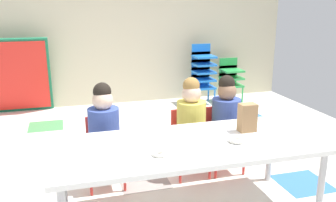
{
  "coord_description": "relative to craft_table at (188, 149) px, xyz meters",
  "views": [
    {
      "loc": [
        -0.62,
        -2.96,
        1.57
      ],
      "look_at": [
        0.12,
        -0.39,
        0.84
      ],
      "focal_mm": 39.27,
      "sensor_mm": 36.0,
      "label": 1
    }
  ],
  "objects": [
    {
      "name": "paper_bag_brown",
      "position": [
        0.51,
        0.11,
        0.15
      ],
      "size": [
        0.13,
        0.09,
        0.22
      ],
      "primitive_type": "cube",
      "color": "#9E754C",
      "rests_on": "craft_table"
    },
    {
      "name": "seated_child_middle_seat",
      "position": [
        0.24,
        0.63,
        0.01
      ],
      "size": [
        0.32,
        0.31,
        0.92
      ],
      "color": "red",
      "rests_on": "ground_plane"
    },
    {
      "name": "back_wall",
      "position": [
        -0.2,
        3.36,
        0.82
      ],
      "size": [
        5.84,
        0.1,
        2.73
      ],
      "primitive_type": "cube",
      "color": "beige",
      "rests_on": "ground_plane"
    },
    {
      "name": "kid_chair_blue_stack",
      "position": [
        1.26,
        2.96,
        -0.03
      ],
      "size": [
        0.32,
        0.3,
        0.92
      ],
      "color": "blue",
      "rests_on": "ground_plane"
    },
    {
      "name": "seated_child_far_right",
      "position": [
        0.58,
        0.63,
        0.01
      ],
      "size": [
        0.32,
        0.31,
        0.92
      ],
      "color": "red",
      "rests_on": "ground_plane"
    },
    {
      "name": "craft_table",
      "position": [
        0.0,
        0.0,
        0.0
      ],
      "size": [
        1.93,
        0.81,
        0.59
      ],
      "color": "white",
      "rests_on": "ground_plane"
    },
    {
      "name": "seated_child_near_camera",
      "position": [
        -0.53,
        0.63,
        0.01
      ],
      "size": [
        0.32,
        0.31,
        0.92
      ],
      "color": "red",
      "rests_on": "ground_plane"
    },
    {
      "name": "kid_chair_green_stack",
      "position": [
        1.74,
        2.96,
        -0.15
      ],
      "size": [
        0.32,
        0.3,
        0.68
      ],
      "color": "green",
      "rests_on": "ground_plane"
    },
    {
      "name": "ground_plane",
      "position": [
        -0.19,
        0.65,
        -0.55
      ],
      "size": [
        5.84,
        5.43,
        0.02
      ],
      "color": "silver"
    },
    {
      "name": "folded_activity_table",
      "position": [
        -1.46,
        3.16,
        -0.0
      ],
      "size": [
        0.9,
        0.29,
        1.09
      ],
      "color": "#19724C",
      "rests_on": "ground_plane"
    },
    {
      "name": "donut_powdered_loose",
      "position": [
        0.34,
        -0.08,
        0.06
      ],
      "size": [
        0.12,
        0.12,
        0.04
      ],
      "primitive_type": "torus",
      "color": "white",
      "rests_on": "craft_table"
    },
    {
      "name": "paper_plate_near_edge",
      "position": [
        -0.26,
        -0.17,
        0.05
      ],
      "size": [
        0.18,
        0.18,
        0.01
      ],
      "primitive_type": "cylinder",
      "color": "white",
      "rests_on": "craft_table"
    },
    {
      "name": "paper_plate_center_table",
      "position": [
        -0.56,
        0.2,
        0.05
      ],
      "size": [
        0.18,
        0.18,
        0.01
      ],
      "primitive_type": "cylinder",
      "color": "white",
      "rests_on": "craft_table"
    },
    {
      "name": "donut_powdered_on_plate",
      "position": [
        -0.26,
        -0.17,
        0.07
      ],
      "size": [
        0.1,
        0.1,
        0.03
      ],
      "primitive_type": "torus",
      "color": "white",
      "rests_on": "craft_table"
    }
  ]
}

